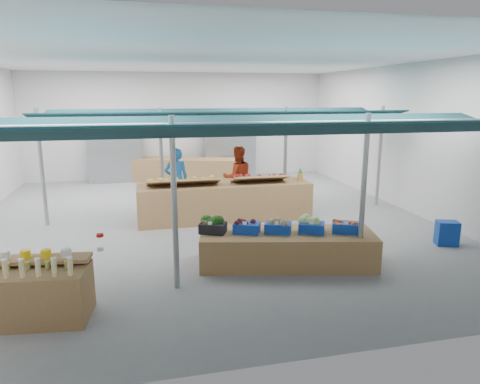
{
  "coord_description": "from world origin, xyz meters",
  "views": [
    {
      "loc": [
        -1.48,
        -11.06,
        3.32
      ],
      "look_at": [
        0.69,
        -1.6,
        1.11
      ],
      "focal_mm": 32.0,
      "sensor_mm": 36.0,
      "label": 1
    }
  ],
  "objects": [
    {
      "name": "floor",
      "position": [
        0.0,
        0.0,
        0.0
      ],
      "size": [
        13.0,
        13.0,
        0.0
      ],
      "primitive_type": "plane",
      "color": "gray",
      "rests_on": "ground"
    },
    {
      "name": "hall",
      "position": [
        0.0,
        1.44,
        2.65
      ],
      "size": [
        13.0,
        13.0,
        13.0
      ],
      "color": "silver",
      "rests_on": "ground"
    },
    {
      "name": "pole_grid",
      "position": [
        0.75,
        -1.75,
        1.81
      ],
      "size": [
        10.0,
        4.6,
        3.0
      ],
      "color": "gray",
      "rests_on": "floor"
    },
    {
      "name": "awnings",
      "position": [
        0.75,
        -1.75,
        2.78
      ],
      "size": [
        9.5,
        7.08,
        0.3
      ],
      "color": "#0A2A2D",
      "rests_on": "pole_grid"
    },
    {
      "name": "back_shelving_left",
      "position": [
        -2.5,
        6.0,
        1.0
      ],
      "size": [
        2.0,
        0.5,
        2.0
      ],
      "primitive_type": "cube",
      "color": "#B23F33",
      "rests_on": "floor"
    },
    {
      "name": "back_shelving_right",
      "position": [
        2.0,
        6.0,
        1.0
      ],
      "size": [
        2.0,
        0.5,
        2.0
      ],
      "primitive_type": "cube",
      "color": "#B23F33",
      "rests_on": "floor"
    },
    {
      "name": "bottle_shelf",
      "position": [
        -3.26,
        -4.6,
        0.44
      ],
      "size": [
        1.88,
        1.28,
        1.08
      ],
      "rotation": [
        0.0,
        0.0,
        -0.12
      ],
      "color": "brown",
      "rests_on": "floor"
    },
    {
      "name": "veg_counter",
      "position": [
        1.24,
        -3.41,
        0.33
      ],
      "size": [
        3.58,
        1.85,
        0.66
      ],
      "primitive_type": "cube",
      "rotation": [
        0.0,
        0.0,
        -0.22
      ],
      "color": "brown",
      "rests_on": "floor"
    },
    {
      "name": "fruit_counter",
      "position": [
        0.63,
        -0.01,
        0.5
      ],
      "size": [
        4.64,
        1.11,
        0.99
      ],
      "primitive_type": "cube",
      "rotation": [
        0.0,
        0.0,
        -0.0
      ],
      "color": "brown",
      "rests_on": "floor"
    },
    {
      "name": "far_counter",
      "position": [
        -0.25,
        5.7,
        0.45
      ],
      "size": [
        5.01,
        2.48,
        0.89
      ],
      "primitive_type": "cube",
      "rotation": [
        0.0,
        0.0,
        -0.32
      ],
      "color": "brown",
      "rests_on": "floor"
    },
    {
      "name": "crate_stack",
      "position": [
        5.13,
        -3.14,
        0.28
      ],
      "size": [
        0.54,
        0.45,
        0.55
      ],
      "primitive_type": "cube",
      "rotation": [
        0.0,
        0.0,
        -0.31
      ],
      "color": "#0E369F",
      "rests_on": "floor"
    },
    {
      "name": "vendor_left",
      "position": [
        -0.57,
        1.09,
        0.93
      ],
      "size": [
        0.68,
        0.44,
        1.86
      ],
      "primitive_type": "imported",
      "rotation": [
        0.0,
        0.0,
        3.14
      ],
      "color": "#195BA3",
      "rests_on": "floor"
    },
    {
      "name": "vendor_right",
      "position": [
        1.23,
        1.09,
        0.93
      ],
      "size": [
        0.9,
        0.7,
        1.86
      ],
      "primitive_type": "imported",
      "rotation": [
        0.0,
        0.0,
        3.14
      ],
      "color": "maroon",
      "rests_on": "floor"
    },
    {
      "name": "crate_broccoli",
      "position": [
        -0.2,
        -3.1,
        0.82
      ],
      "size": [
        0.6,
        0.53,
        0.35
      ],
      "rotation": [
        0.0,
        0.0,
        -0.43
      ],
      "color": "black",
      "rests_on": "veg_counter"
    },
    {
      "name": "crate_beets",
      "position": [
        0.45,
        -3.24,
        0.8
      ],
      "size": [
        0.6,
        0.53,
        0.29
      ],
      "rotation": [
        0.0,
        0.0,
        -0.43
      ],
      "color": "#0E369F",
      "rests_on": "veg_counter"
    },
    {
      "name": "crate_celeriac",
      "position": [
        1.05,
        -3.37,
        0.81
      ],
      "size": [
        0.6,
        0.53,
        0.31
      ],
      "rotation": [
        0.0,
        0.0,
        -0.43
      ],
      "color": "#0E369F",
      "rests_on": "veg_counter"
    },
    {
      "name": "crate_cabbage",
      "position": [
        1.7,
        -3.52,
        0.82
      ],
      "size": [
        0.6,
        0.53,
        0.35
      ],
      "rotation": [
        0.0,
        0.0,
        -0.43
      ],
      "color": "#0E369F",
      "rests_on": "veg_counter"
    },
    {
      "name": "crate_carrots",
      "position": [
        2.35,
        -3.66,
        0.78
      ],
      "size": [
        0.6,
        0.53,
        0.29
      ],
      "rotation": [
        0.0,
        0.0,
        -0.43
      ],
      "color": "#0E369F",
      "rests_on": "veg_counter"
    },
    {
      "name": "sparrow",
      "position": [
        -0.38,
        -3.18,
        0.91
      ],
      "size": [
        0.12,
        0.09,
        0.11
      ],
      "rotation": [
        0.0,
        0.0,
        -0.43
      ],
      "color": "brown",
      "rests_on": "crate_broccoli"
    },
    {
      "name": "pole_ribbon",
      "position": [
        -2.22,
        -4.13,
        1.08
      ],
      "size": [
        0.12,
        0.12,
        0.28
      ],
      "color": "red",
      "rests_on": "pole_grid"
    },
    {
      "name": "apple_heap_yellow",
      "position": [
        -0.47,
        -0.12,
        1.16
      ],
      "size": [
        1.9,
        0.7,
        0.27
      ],
      "rotation": [
        0.0,
        0.0,
        -0.0
      ],
      "color": "#997247",
      "rests_on": "fruit_counter"
    },
    {
      "name": "apple_heap_red",
      "position": [
        1.57,
        -0.13,
        1.16
      ],
      "size": [
        1.5,
        0.7,
        0.27
      ],
      "rotation": [
        0.0,
        0.0,
        -0.0
      ],
      "color": "#997247",
      "rests_on": "fruit_counter"
    },
    {
      "name": "pineapple",
      "position": [
        2.73,
        -0.13,
        1.18
      ],
      "size": [
        0.14,
        0.14,
        0.39
      ],
      "rotation": [
        0.0,
        0.0,
        -0.0
      ],
      "color": "#8C6019",
      "rests_on": "fruit_counter"
    }
  ]
}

